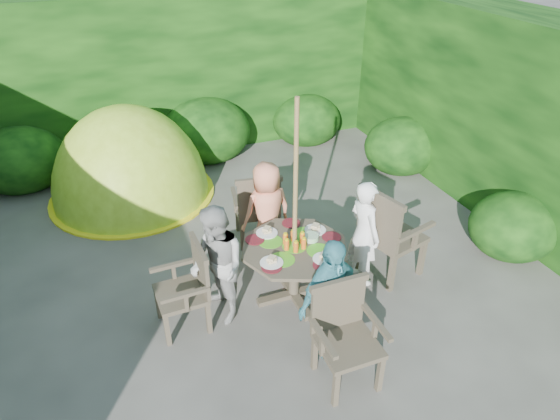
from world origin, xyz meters
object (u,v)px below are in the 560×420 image
object	(u,v)px
parasol_pole	(295,208)
child_left	(218,266)
garden_chair_right	(388,233)
child_right	(364,233)
dome_tent	(134,195)
garden_chair_front	(344,333)
patio_table	(295,254)
garden_chair_back	(258,207)
child_back	(267,212)
garden_chair_left	(188,286)
child_front	(330,299)

from	to	relation	value
parasol_pole	child_left	bearing A→B (deg)	-179.88
garden_chair_right	child_right	distance (m)	0.30
garden_chair_right	dome_tent	size ratio (longest dim) A/B	0.40
garden_chair_front	child_right	distance (m)	1.37
dome_tent	garden_chair_right	bearing A→B (deg)	-34.74
child_right	child_left	distance (m)	1.60
patio_table	garden_chair_back	xyz separation A→B (m)	(-0.02, 1.10, -0.06)
parasol_pole	child_left	distance (m)	0.93
child_back	dome_tent	distance (m)	2.50
child_left	child_right	bearing A→B (deg)	79.33
garden_chair_left	child_right	bearing A→B (deg)	87.52
parasol_pole	child_left	world-z (taller)	parasol_pole
child_left	garden_chair_front	bearing A→B (deg)	25.36
child_left	child_front	size ratio (longest dim) A/B	1.02
parasol_pole	child_left	size ratio (longest dim) A/B	1.75
dome_tent	parasol_pole	bearing A→B (deg)	-49.90
parasol_pole	garden_chair_right	bearing A→B (deg)	-1.13
child_left	dome_tent	world-z (taller)	dome_tent
garden_chair_right	child_front	size ratio (longest dim) A/B	0.86
parasol_pole	garden_chair_right	size ratio (longest dim) A/B	2.09
garden_chair_left	child_right	distance (m)	1.91
child_left	dome_tent	xyz separation A→B (m)	(-0.52, 2.84, -0.63)
garden_chair_right	garden_chair_front	distance (m)	1.53
parasol_pole	child_back	size ratio (longest dim) A/B	1.83
child_right	dome_tent	bearing A→B (deg)	30.41
garden_chair_front	child_left	world-z (taller)	child_left
patio_table	parasol_pole	world-z (taller)	parasol_pole
garden_chair_front	garden_chair_back	bearing A→B (deg)	90.45
garden_chair_right	child_back	world-z (taller)	child_back
garden_chair_front	garden_chair_right	bearing A→B (deg)	44.74
dome_tent	child_back	bearing A→B (deg)	-41.96
garden_chair_right	garden_chair_left	xyz separation A→B (m)	(-2.19, 0.02, -0.10)
garden_chair_left	child_left	xyz separation A→B (m)	(0.30, -0.00, 0.16)
patio_table	garden_chair_back	world-z (taller)	garden_chair_back
parasol_pole	patio_table	bearing A→B (deg)	12.93
garden_chair_back	child_right	size ratio (longest dim) A/B	0.76
garden_chair_back	child_right	world-z (taller)	child_right
garden_chair_back	dome_tent	xyz separation A→B (m)	(-1.31, 1.74, -0.49)
garden_chair_left	child_left	distance (m)	0.34
garden_chair_right	child_front	bearing A→B (deg)	110.70
garden_chair_right	child_left	bearing A→B (deg)	74.52
garden_chair_back	parasol_pole	bearing A→B (deg)	100.14
garden_chair_right	garden_chair_left	bearing A→B (deg)	74.53
patio_table	dome_tent	xyz separation A→B (m)	(-1.33, 2.84, -0.55)
garden_chair_right	parasol_pole	bearing A→B (deg)	73.99
parasol_pole	child_back	world-z (taller)	parasol_pole
dome_tent	patio_table	bearing A→B (deg)	-49.83
child_left	child_back	size ratio (longest dim) A/B	1.04
garden_chair_right	garden_chair_front	bearing A→B (deg)	119.88
child_back	child_right	bearing A→B (deg)	129.20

